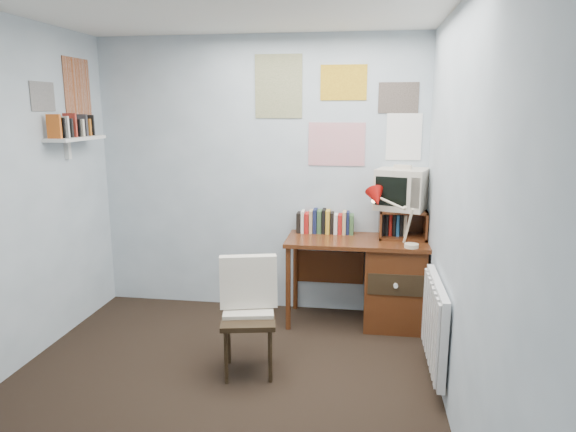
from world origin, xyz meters
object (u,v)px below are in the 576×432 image
at_px(desk, 387,280).
at_px(radiator, 435,324).
at_px(tv_riser, 402,223).
at_px(desk_lamp, 413,222).
at_px(crt_tv, 402,187).
at_px(desk_chair, 248,320).
at_px(wall_shelf, 76,138).

relative_size(desk, radiator, 1.50).
relative_size(desk, tv_riser, 3.00).
distance_m(desk_lamp, crt_tv, 0.43).
relative_size(desk_chair, crt_tv, 2.00).
height_order(tv_riser, radiator, tv_riser).
relative_size(desk_chair, wall_shelf, 1.30).
height_order(radiator, wall_shelf, wall_shelf).
height_order(desk, desk_chair, desk_chair).
xyz_separation_m(desk, desk_lamp, (0.17, -0.22, 0.56)).
distance_m(desk, crt_tv, 0.81).
relative_size(desk_chair, radiator, 1.00).
height_order(desk, radiator, desk).
bearing_deg(wall_shelf, tv_riser, 10.32).
height_order(desk_lamp, radiator, desk_lamp).
bearing_deg(desk, tv_riser, 42.96).
xyz_separation_m(radiator, wall_shelf, (-2.86, 0.55, 1.20)).
distance_m(radiator, wall_shelf, 3.15).
distance_m(desk_lamp, radiator, 0.90).
distance_m(tv_riser, crt_tv, 0.32).
bearing_deg(crt_tv, wall_shelf, -151.66).
height_order(desk, desk_lamp, desk_lamp).
bearing_deg(desk, desk_chair, -134.69).
xyz_separation_m(desk, wall_shelf, (-2.57, -0.38, 1.21)).
distance_m(desk_chair, tv_riser, 1.66).
bearing_deg(desk, crt_tv, 51.87).
relative_size(desk, wall_shelf, 1.94).
relative_size(crt_tv, wall_shelf, 0.65).
distance_m(desk, desk_lamp, 0.63).
distance_m(crt_tv, radiator, 1.33).
xyz_separation_m(desk_chair, crt_tv, (1.10, 1.14, 0.80)).
bearing_deg(desk_lamp, wall_shelf, -166.37).
height_order(desk, wall_shelf, wall_shelf).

